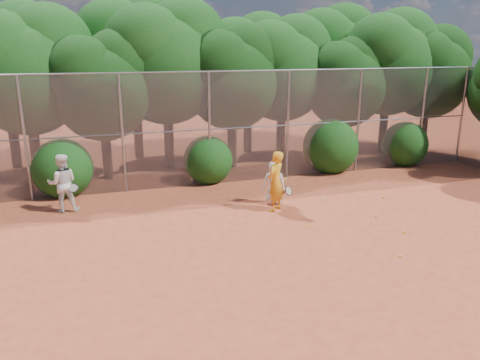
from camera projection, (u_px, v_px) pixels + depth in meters
name	position (u px, v px, depth m)	size (l,w,h in m)	color
ground	(308.00, 244.00, 11.86)	(80.00, 80.00, 0.00)	#AD4427
fence_back	(233.00, 127.00, 16.74)	(20.05, 0.09, 4.03)	gray
tree_1	(27.00, 66.00, 16.46)	(4.64, 4.03, 6.35)	black
tree_2	(102.00, 82.00, 16.71)	(3.99, 3.47, 5.47)	black
tree_3	(167.00, 58.00, 18.15)	(4.89, 4.26, 6.70)	black
tree_4	(233.00, 74.00, 18.51)	(4.19, 3.64, 5.73)	black
tree_5	(283.00, 65.00, 19.91)	(4.51, 3.92, 6.17)	black
tree_6	(346.00, 79.00, 19.89)	(3.86, 3.36, 5.29)	black
tree_7	(390.00, 59.00, 20.96)	(4.77, 4.14, 6.53)	black
tree_8	(430.00, 69.00, 21.40)	(4.25, 3.70, 5.82)	black
tree_9	(5.00, 59.00, 18.22)	(4.83, 4.20, 6.62)	black
tree_10	(135.00, 51.00, 19.81)	(5.15, 4.48, 7.06)	black
tree_11	(249.00, 61.00, 21.04)	(4.64, 4.03, 6.35)	black
tree_12	(332.00, 53.00, 22.83)	(5.02, 4.37, 6.88)	black
bush_0	(62.00, 166.00, 15.57)	(2.00, 2.00, 2.00)	#104010
bush_1	(208.00, 158.00, 17.08)	(1.80, 1.80, 1.80)	#104010
bush_2	(330.00, 144.00, 18.50)	(2.20, 2.20, 2.20)	#104010
bush_3	(405.00, 142.00, 19.58)	(1.90, 1.90, 1.90)	#104010
player_yellow	(276.00, 181.00, 14.05)	(0.91, 0.78, 1.84)	orange
player_teen	(274.00, 182.00, 14.69)	(0.80, 0.64, 1.44)	silver
player_white	(62.00, 183.00, 13.98)	(0.90, 0.77, 1.77)	white
ball_0	(376.00, 217.00, 13.66)	(0.07, 0.07, 0.07)	yellow
ball_1	(383.00, 197.00, 15.42)	(0.07, 0.07, 0.07)	yellow
ball_2	(400.00, 256.00, 11.13)	(0.07, 0.07, 0.07)	yellow
ball_3	(404.00, 232.00, 12.52)	(0.07, 0.07, 0.07)	yellow
ball_4	(307.00, 226.00, 12.95)	(0.07, 0.07, 0.07)	yellow
ball_5	(325.00, 200.00, 15.16)	(0.07, 0.07, 0.07)	yellow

